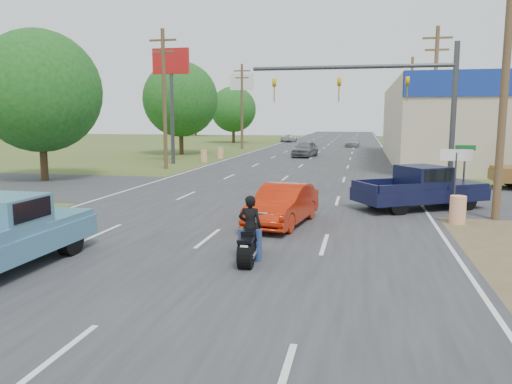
% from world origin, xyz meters
% --- Properties ---
extents(ground, '(200.00, 200.00, 0.00)m').
position_xyz_m(ground, '(0.00, 0.00, 0.00)').
color(ground, '#455522').
rests_on(ground, ground).
extents(main_road, '(15.00, 180.00, 0.02)m').
position_xyz_m(main_road, '(0.00, 40.00, 0.01)').
color(main_road, '#2D2D30').
rests_on(main_road, ground).
extents(cross_road, '(120.00, 10.00, 0.02)m').
position_xyz_m(cross_road, '(0.00, 18.00, 0.01)').
color(cross_road, '#2D2D30').
rests_on(cross_road, ground).
extents(utility_pole_1, '(2.00, 0.28, 10.00)m').
position_xyz_m(utility_pole_1, '(9.50, 13.00, 5.32)').
color(utility_pole_1, '#4C3823').
rests_on(utility_pole_1, ground).
extents(utility_pole_2, '(2.00, 0.28, 10.00)m').
position_xyz_m(utility_pole_2, '(9.50, 31.00, 5.32)').
color(utility_pole_2, '#4C3823').
rests_on(utility_pole_2, ground).
extents(utility_pole_3, '(2.00, 0.28, 10.00)m').
position_xyz_m(utility_pole_3, '(9.50, 49.00, 5.32)').
color(utility_pole_3, '#4C3823').
rests_on(utility_pole_3, ground).
extents(utility_pole_5, '(2.00, 0.28, 10.00)m').
position_xyz_m(utility_pole_5, '(-9.50, 28.00, 5.32)').
color(utility_pole_5, '#4C3823').
rests_on(utility_pole_5, ground).
extents(utility_pole_6, '(2.00, 0.28, 10.00)m').
position_xyz_m(utility_pole_6, '(-9.50, 52.00, 5.32)').
color(utility_pole_6, '#4C3823').
rests_on(utility_pole_6, ground).
extents(tree_0, '(7.14, 7.14, 8.84)m').
position_xyz_m(tree_0, '(-14.00, 20.00, 5.26)').
color(tree_0, '#422D19').
rests_on(tree_0, ground).
extents(tree_1, '(7.56, 7.56, 9.36)m').
position_xyz_m(tree_1, '(-13.50, 42.00, 5.57)').
color(tree_1, '#422D19').
rests_on(tree_1, ground).
extents(tree_2, '(6.72, 6.72, 8.32)m').
position_xyz_m(tree_2, '(-14.20, 66.00, 4.95)').
color(tree_2, '#422D19').
rests_on(tree_2, ground).
extents(tree_4, '(9.24, 9.24, 11.44)m').
position_xyz_m(tree_4, '(-55.00, 75.00, 6.82)').
color(tree_4, '#422D19').
rests_on(tree_4, ground).
extents(tree_5, '(7.98, 7.98, 9.88)m').
position_xyz_m(tree_5, '(30.00, 95.00, 5.88)').
color(tree_5, '#422D19').
rests_on(tree_5, ground).
extents(tree_6, '(8.82, 8.82, 10.92)m').
position_xyz_m(tree_6, '(-30.00, 95.00, 6.51)').
color(tree_6, '#422D19').
rests_on(tree_6, ground).
extents(barrel_0, '(0.56, 0.56, 1.00)m').
position_xyz_m(barrel_0, '(8.00, 12.00, 0.50)').
color(barrel_0, orange).
rests_on(barrel_0, ground).
extents(barrel_1, '(0.56, 0.56, 1.00)m').
position_xyz_m(barrel_1, '(8.40, 20.50, 0.50)').
color(barrel_1, orange).
rests_on(barrel_1, ground).
extents(barrel_2, '(0.56, 0.56, 1.00)m').
position_xyz_m(barrel_2, '(-8.50, 34.00, 0.50)').
color(barrel_2, orange).
rests_on(barrel_2, ground).
extents(barrel_3, '(0.56, 0.56, 1.00)m').
position_xyz_m(barrel_3, '(-8.20, 38.00, 0.50)').
color(barrel_3, orange).
rests_on(barrel_3, ground).
extents(pole_sign_left_near, '(3.00, 0.35, 9.20)m').
position_xyz_m(pole_sign_left_near, '(-10.50, 32.00, 7.17)').
color(pole_sign_left_near, '#3F3F44').
rests_on(pole_sign_left_near, ground).
extents(pole_sign_left_far, '(3.00, 0.35, 9.20)m').
position_xyz_m(pole_sign_left_far, '(-10.50, 56.00, 7.17)').
color(pole_sign_left_far, '#3F3F44').
rests_on(pole_sign_left_far, ground).
extents(lane_sign, '(1.20, 0.08, 2.52)m').
position_xyz_m(lane_sign, '(8.20, 14.00, 1.90)').
color(lane_sign, '#3F3F44').
rests_on(lane_sign, ground).
extents(street_name_sign, '(0.80, 0.08, 2.61)m').
position_xyz_m(street_name_sign, '(8.80, 15.50, 1.61)').
color(street_name_sign, '#3F3F44').
rests_on(street_name_sign, ground).
extents(signal_mast, '(9.12, 0.40, 7.00)m').
position_xyz_m(signal_mast, '(5.82, 17.00, 4.80)').
color(signal_mast, '#3F3F44').
rests_on(signal_mast, ground).
extents(red_convertible, '(2.18, 4.48, 1.41)m').
position_xyz_m(red_convertible, '(1.95, 10.48, 0.71)').
color(red_convertible, '#B22008').
rests_on(red_convertible, ground).
extents(motorcycle, '(0.71, 2.30, 1.16)m').
position_xyz_m(motorcycle, '(1.82, 5.82, 0.52)').
color(motorcycle, black).
rests_on(motorcycle, ground).
extents(rider, '(0.63, 0.43, 1.66)m').
position_xyz_m(rider, '(1.82, 5.88, 0.83)').
color(rider, black).
rests_on(rider, ground).
extents(blue_pickup, '(2.25, 5.63, 1.85)m').
position_xyz_m(blue_pickup, '(-4.05, 3.91, 0.94)').
color(blue_pickup, black).
rests_on(blue_pickup, ground).
extents(navy_pickup, '(5.67, 4.52, 1.78)m').
position_xyz_m(navy_pickup, '(7.11, 14.80, 0.90)').
color(navy_pickup, black).
rests_on(navy_pickup, ground).
extents(distant_car_grey, '(2.46, 4.68, 1.52)m').
position_xyz_m(distant_car_grey, '(-0.69, 41.14, 0.76)').
color(distant_car_grey, slate).
rests_on(distant_car_grey, ground).
extents(distant_car_silver, '(1.93, 4.40, 1.26)m').
position_xyz_m(distant_car_silver, '(3.40, 59.38, 0.63)').
color(distant_car_silver, '#9C9CA0').
rests_on(distant_car_silver, ground).
extents(distant_car_white, '(2.27, 4.33, 1.16)m').
position_xyz_m(distant_car_white, '(-6.50, 70.69, 0.58)').
color(distant_car_white, silver).
rests_on(distant_car_white, ground).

